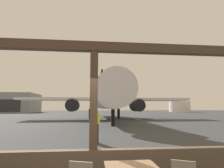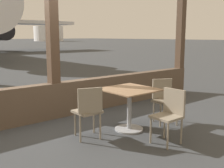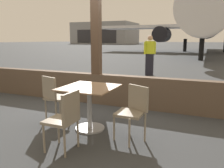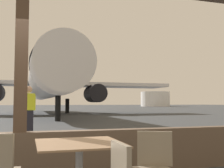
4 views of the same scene
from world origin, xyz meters
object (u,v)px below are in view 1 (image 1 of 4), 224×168
Objects in this scene: fuel_storage_tank at (180,107)px; airplane at (105,97)px; distant_hangar at (9,103)px; ground_crew_worker at (95,125)px.

airplane is at bearing -125.61° from fuel_storage_tank.
fuel_storage_tank is at bearing 1.26° from distant_hangar.
airplane is 20.13m from ground_crew_worker.
ground_crew_worker is 83.10m from fuel_storage_tank.
distant_hangar is 74.20m from fuel_storage_tank.
distant_hangar is at bearing 115.71° from ground_crew_worker.
airplane is at bearing 84.65° from ground_crew_worker.
distant_hangar reaches higher than ground_crew_worker.
fuel_storage_tank is (74.17, 1.63, -1.47)m from distant_hangar.
airplane is at bearing -54.85° from distant_hangar.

